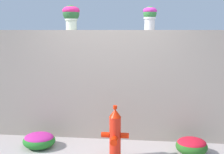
# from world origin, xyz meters

# --- Properties ---
(stone_wall) EXTENTS (5.04, 0.32, 1.95)m
(stone_wall) POSITION_xyz_m (0.00, 1.10, 0.97)
(stone_wall) COLOR gray
(stone_wall) RESTS_ON ground
(potted_plant_1) EXTENTS (0.31, 0.31, 0.43)m
(potted_plant_1) POSITION_xyz_m (-0.70, 1.14, 2.22)
(potted_plant_1) COLOR beige
(potted_plant_1) RESTS_ON stone_wall
(potted_plant_2) EXTENTS (0.24, 0.24, 0.39)m
(potted_plant_2) POSITION_xyz_m (0.68, 1.09, 2.19)
(potted_plant_2) COLOR silver
(potted_plant_2) RESTS_ON stone_wall
(fire_hydrant) EXTENTS (0.42, 0.34, 0.83)m
(fire_hydrant) POSITION_xyz_m (0.17, 0.20, 0.37)
(fire_hydrant) COLOR red
(fire_hydrant) RESTS_ON ground
(flower_bush_left) EXTENTS (0.54, 0.49, 0.25)m
(flower_bush_left) POSITION_xyz_m (-1.13, 0.47, 0.13)
(flower_bush_left) COLOR #247526
(flower_bush_left) RESTS_ON ground
(flower_bush_right) EXTENTS (0.50, 0.45, 0.27)m
(flower_bush_right) POSITION_xyz_m (1.37, 0.49, 0.14)
(flower_bush_right) COLOR #28601F
(flower_bush_right) RESTS_ON ground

